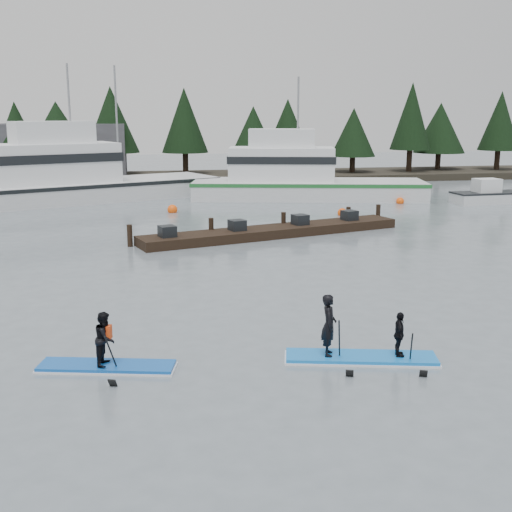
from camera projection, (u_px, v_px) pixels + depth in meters
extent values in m
plane|color=slate|center=(297.00, 348.00, 16.52)|extent=(160.00, 160.00, 0.00)
cube|color=#2D281E|center=(184.00, 178.00, 56.79)|extent=(70.00, 8.00, 0.60)
cube|color=#4C4C51|center=(21.00, 153.00, 55.80)|extent=(18.00, 6.00, 5.00)
cube|color=silver|center=(88.00, 198.00, 44.33)|extent=(18.63, 11.73, 2.41)
cube|color=white|center=(54.00, 163.00, 42.62)|extent=(8.91, 6.53, 2.61)
cylinder|color=gray|center=(70.00, 124.00, 42.74)|extent=(0.14, 0.14, 7.75)
cube|color=silver|center=(308.00, 197.00, 45.34)|extent=(16.69, 7.92, 2.30)
cube|color=white|center=(281.00, 164.00, 44.91)|extent=(7.78, 4.78, 2.30)
cylinder|color=gray|center=(298.00, 129.00, 44.35)|extent=(0.14, 0.14, 7.05)
cube|color=silver|center=(498.00, 197.00, 43.07)|extent=(6.40, 2.26, 0.73)
cube|color=black|center=(274.00, 231.00, 31.42)|extent=(13.51, 5.78, 0.45)
sphere|color=#FD530C|center=(172.00, 212.00, 38.93)|extent=(0.61, 0.61, 0.61)
sphere|color=#FD530C|center=(342.00, 215.00, 37.80)|extent=(0.55, 0.55, 0.55)
sphere|color=#FD530C|center=(400.00, 203.00, 42.76)|extent=(0.52, 0.52, 0.52)
cube|color=#1354B2|center=(107.00, 366.00, 15.14)|extent=(3.28, 1.49, 0.12)
imported|color=black|center=(105.00, 338.00, 14.98)|extent=(0.62, 0.72, 1.28)
cube|color=#F84614|center=(105.00, 332.00, 14.95)|extent=(0.34, 0.26, 0.32)
cylinder|color=black|center=(114.00, 360.00, 14.86)|extent=(0.36, 0.84, 1.50)
cube|color=blue|center=(361.00, 358.00, 15.66)|extent=(3.75, 1.68, 0.13)
imported|color=black|center=(329.00, 325.00, 15.52)|extent=(0.48, 0.63, 1.53)
cylinder|color=black|center=(339.00, 346.00, 15.39)|extent=(0.37, 0.89, 1.59)
imported|color=black|center=(399.00, 334.00, 15.48)|extent=(0.41, 0.69, 1.11)
cylinder|color=black|center=(410.00, 356.00, 15.35)|extent=(0.34, 0.81, 1.44)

